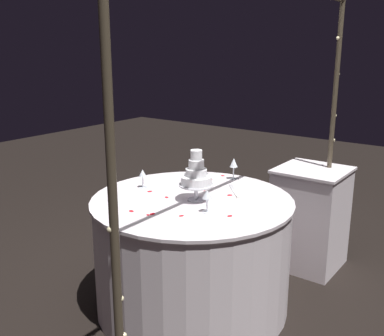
{
  "coord_description": "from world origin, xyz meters",
  "views": [
    {
      "loc": [
        2.22,
        1.64,
        1.71
      ],
      "look_at": [
        0.0,
        0.0,
        0.97
      ],
      "focal_mm": 42.39,
      "sensor_mm": 36.0,
      "label": 1
    }
  ],
  "objects_px": {
    "tiered_cake": "(196,176)",
    "wine_glass_2": "(143,175)",
    "main_table": "(192,253)",
    "wine_glass_1": "(207,196)",
    "cake_knife": "(235,192)",
    "decorative_arch": "(263,110)",
    "wine_glass_0": "(234,164)",
    "side_table": "(310,218)"
  },
  "relations": [
    {
      "from": "main_table",
      "to": "wine_glass_1",
      "type": "xyz_separation_m",
      "value": [
        0.14,
        0.22,
        0.48
      ]
    },
    {
      "from": "wine_glass_0",
      "to": "decorative_arch",
      "type": "bearing_deg",
      "value": 42.93
    },
    {
      "from": "wine_glass_0",
      "to": "wine_glass_1",
      "type": "distance_m",
      "value": 0.72
    },
    {
      "from": "wine_glass_0",
      "to": "wine_glass_1",
      "type": "height_order",
      "value": "wine_glass_0"
    },
    {
      "from": "main_table",
      "to": "side_table",
      "type": "distance_m",
      "value": 1.1
    },
    {
      "from": "decorative_arch",
      "to": "wine_glass_0",
      "type": "xyz_separation_m",
      "value": [
        -0.54,
        -0.5,
        -0.49
      ]
    },
    {
      "from": "decorative_arch",
      "to": "wine_glass_0",
      "type": "bearing_deg",
      "value": -137.07
    },
    {
      "from": "decorative_arch",
      "to": "main_table",
      "type": "height_order",
      "value": "decorative_arch"
    },
    {
      "from": "main_table",
      "to": "wine_glass_2",
      "type": "distance_m",
      "value": 0.63
    },
    {
      "from": "side_table",
      "to": "wine_glass_1",
      "type": "xyz_separation_m",
      "value": [
        1.17,
        -0.18,
        0.46
      ]
    },
    {
      "from": "wine_glass_2",
      "to": "wine_glass_0",
      "type": "bearing_deg",
      "value": 144.23
    },
    {
      "from": "wine_glass_1",
      "to": "wine_glass_0",
      "type": "bearing_deg",
      "value": -160.99
    },
    {
      "from": "wine_glass_1",
      "to": "tiered_cake",
      "type": "bearing_deg",
      "value": -127.48
    },
    {
      "from": "wine_glass_2",
      "to": "cake_knife",
      "type": "relative_size",
      "value": 0.56
    },
    {
      "from": "main_table",
      "to": "wine_glass_0",
      "type": "bearing_deg",
      "value": -178.06
    },
    {
      "from": "wine_glass_0",
      "to": "wine_glass_2",
      "type": "bearing_deg",
      "value": -35.77
    },
    {
      "from": "main_table",
      "to": "tiered_cake",
      "type": "height_order",
      "value": "tiered_cake"
    },
    {
      "from": "side_table",
      "to": "tiered_cake",
      "type": "xyz_separation_m",
      "value": [
        1.03,
        -0.36,
        0.52
      ]
    },
    {
      "from": "wine_glass_0",
      "to": "wine_glass_1",
      "type": "bearing_deg",
      "value": 19.01
    },
    {
      "from": "tiered_cake",
      "to": "wine_glass_1",
      "type": "relative_size",
      "value": 2.35
    },
    {
      "from": "decorative_arch",
      "to": "wine_glass_2",
      "type": "relative_size",
      "value": 17.84
    },
    {
      "from": "decorative_arch",
      "to": "wine_glass_2",
      "type": "distance_m",
      "value": 1.03
    },
    {
      "from": "decorative_arch",
      "to": "side_table",
      "type": "xyz_separation_m",
      "value": [
        -1.02,
        -0.08,
        -0.97
      ]
    },
    {
      "from": "side_table",
      "to": "wine_glass_2",
      "type": "xyz_separation_m",
      "value": [
        1.04,
        -0.81,
        0.45
      ]
    },
    {
      "from": "main_table",
      "to": "wine_glass_0",
      "type": "xyz_separation_m",
      "value": [
        -0.54,
        -0.02,
        0.5
      ]
    },
    {
      "from": "tiered_cake",
      "to": "wine_glass_2",
      "type": "bearing_deg",
      "value": -89.53
    },
    {
      "from": "tiered_cake",
      "to": "wine_glass_0",
      "type": "bearing_deg",
      "value": -173.98
    },
    {
      "from": "main_table",
      "to": "wine_glass_1",
      "type": "distance_m",
      "value": 0.55
    },
    {
      "from": "decorative_arch",
      "to": "cake_knife",
      "type": "xyz_separation_m",
      "value": [
        -0.27,
        -0.33,
        -0.61
      ]
    },
    {
      "from": "decorative_arch",
      "to": "tiered_cake",
      "type": "height_order",
      "value": "decorative_arch"
    },
    {
      "from": "wine_glass_0",
      "to": "main_table",
      "type": "bearing_deg",
      "value": 1.94
    },
    {
      "from": "wine_glass_2",
      "to": "side_table",
      "type": "bearing_deg",
      "value": 141.85
    },
    {
      "from": "decorative_arch",
      "to": "wine_glass_0",
      "type": "relative_size",
      "value": 14.66
    },
    {
      "from": "decorative_arch",
      "to": "wine_glass_1",
      "type": "height_order",
      "value": "decorative_arch"
    },
    {
      "from": "main_table",
      "to": "cake_knife",
      "type": "bearing_deg",
      "value": 150.51
    },
    {
      "from": "tiered_cake",
      "to": "wine_glass_2",
      "type": "height_order",
      "value": "tiered_cake"
    },
    {
      "from": "main_table",
      "to": "cake_knife",
      "type": "distance_m",
      "value": 0.5
    },
    {
      "from": "tiered_cake",
      "to": "cake_knife",
      "type": "distance_m",
      "value": 0.34
    },
    {
      "from": "decorative_arch",
      "to": "wine_glass_0",
      "type": "distance_m",
      "value": 0.88
    },
    {
      "from": "side_table",
      "to": "wine_glass_2",
      "type": "distance_m",
      "value": 1.39
    },
    {
      "from": "side_table",
      "to": "wine_glass_0",
      "type": "bearing_deg",
      "value": -40.67
    },
    {
      "from": "cake_knife",
      "to": "wine_glass_1",
      "type": "bearing_deg",
      "value": 8.43
    }
  ]
}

